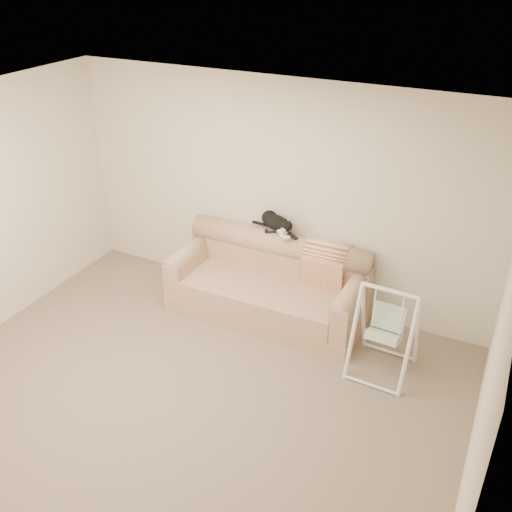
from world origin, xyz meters
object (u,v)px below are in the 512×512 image
Objects in this scene: remote_b at (292,236)px; baby_swing at (385,330)px; remote_a at (273,231)px; sofa at (269,285)px; tuxedo_cat at (277,223)px.

baby_swing reaches higher than remote_b.
baby_swing is (1.53, -0.69, -0.43)m from remote_a.
remote_a reaches higher than sofa.
tuxedo_cat reaches higher than remote_a.
tuxedo_cat is 0.60× the size of baby_swing.
remote_b is (0.25, -0.01, -0.00)m from remote_a.
sofa is 13.10× the size of remote_b.
sofa is at bearing -81.15° from tuxedo_cat.
sofa is 0.71m from tuxedo_cat.
tuxedo_cat is at bearing 33.92° from remote_a.
baby_swing is at bearing -24.40° from remote_a.
sofa is 0.63m from remote_b.
remote_b is at bearing -9.06° from tuxedo_cat.
tuxedo_cat is (-0.04, 0.27, 0.66)m from sofa.
remote_b is 0.29× the size of tuxedo_cat.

